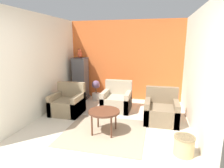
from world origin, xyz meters
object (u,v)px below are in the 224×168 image
Objects in this scene: armchair_middle at (117,101)px; wicker_basket at (184,145)px; armchair_right at (161,111)px; coffee_table at (104,113)px; potted_plant at (96,90)px; parrot at (80,54)px; birdcage at (81,79)px; armchair_left at (68,104)px.

armchair_middle is 2.29× the size of wicker_basket.
armchair_right is at bearing 105.20° from wicker_basket.
coffee_table is 0.99× the size of potted_plant.
potted_plant is at bearing 148.10° from armchair_right.
parrot is at bearing 172.83° from potted_plant.
armchair_right and armchair_middle have the same top height.
birdcage reaches higher than coffee_table.
birdcage is 0.82m from parrot.
birdcage is at bearing 97.92° from armchair_left.
birdcage is at bearing 152.72° from armchair_right.
parrot is (-1.44, 2.20, 1.06)m from coffee_table.
birdcage reaches higher than armchair_left.
wicker_basket is at bearing -74.80° from armchair_right.
wicker_basket is (2.77, -1.29, -0.08)m from armchair_left.
birdcage is (-0.19, 1.36, 0.41)m from armchair_left.
armchair_right is (1.16, 0.86, -0.18)m from coffee_table.
armchair_left and armchair_middle have the same top height.
coffee_table is at bearing -67.46° from potted_plant.
coffee_table is at bearing 163.52° from wicker_basket.
armchair_right is at bearing 36.37° from coffee_table.
wicker_basket is (2.40, -2.58, -0.17)m from potted_plant.
parrot is at bearing 152.67° from armchair_right.
armchair_left is at bearing 155.01° from wicker_basket.
birdcage is 4.00m from wicker_basket.
armchair_middle is at bearing 91.53° from coffee_table.
armchair_right is 1.00× the size of armchair_middle.
birdcage is at bearing 123.20° from coffee_table.
armchair_middle is at bearing -29.21° from parrot.
armchair_middle is 2.02m from parrot.
armchair_right is at bearing -27.33° from parrot.
parrot is at bearing 138.13° from wicker_basket.
armchair_left is 0.58× the size of birdcage.
armchair_right is 3.18m from parrot.
birdcage is 3.91× the size of wicker_basket.
armchair_middle is 2.80× the size of parrot.
armchair_right is 2.96m from birdcage.
armchair_middle is 1.11m from potted_plant.
armchair_left is 1.00× the size of armchair_right.
birdcage reaches higher than potted_plant.
parrot reaches higher than potted_plant.
armchair_middle is at bearing 129.81° from wicker_basket.
armchair_right reaches higher than coffee_table.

